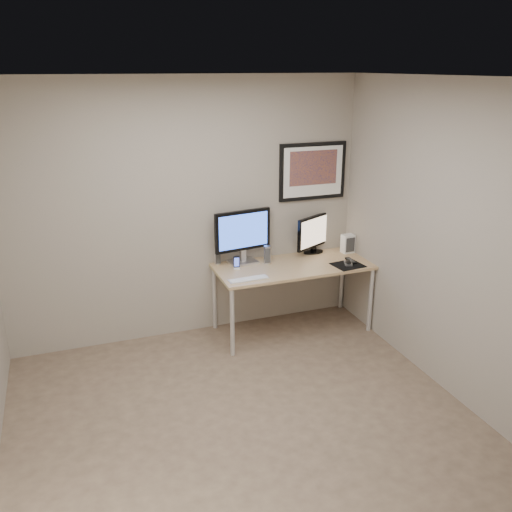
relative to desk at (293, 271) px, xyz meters
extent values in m
plane|color=brown|center=(-1.00, -1.35, -0.66)|extent=(3.60, 3.60, 0.00)
plane|color=white|center=(-1.00, -1.35, 1.94)|extent=(3.60, 3.60, 0.00)
plane|color=gray|center=(-1.00, 0.35, 0.64)|extent=(3.60, 0.00, 3.60)
plane|color=gray|center=(0.80, -1.35, 0.64)|extent=(0.00, 3.40, 3.40)
cube|color=#966748|center=(0.00, 0.00, 0.05)|extent=(1.60, 0.70, 0.03)
cylinder|color=silver|center=(-0.76, -0.31, -0.31)|extent=(0.04, 0.04, 0.70)
cylinder|color=silver|center=(-0.76, 0.31, -0.31)|extent=(0.04, 0.04, 0.70)
cylinder|color=silver|center=(0.76, -0.31, -0.31)|extent=(0.04, 0.04, 0.70)
cylinder|color=silver|center=(0.76, 0.31, -0.31)|extent=(0.04, 0.04, 0.70)
cube|color=black|center=(0.35, 0.33, 0.96)|extent=(0.75, 0.03, 0.60)
cube|color=silver|center=(0.35, 0.32, 0.96)|extent=(0.67, 0.00, 0.52)
cube|color=#CA621B|center=(0.35, 0.31, 1.00)|extent=(0.54, 0.00, 0.36)
cube|color=#BABABF|center=(-0.46, 0.24, 0.08)|extent=(0.31, 0.24, 0.02)
cube|color=#BABABF|center=(-0.46, 0.24, 0.15)|extent=(0.06, 0.05, 0.12)
cube|color=black|center=(-0.46, 0.24, 0.42)|extent=(0.61, 0.13, 0.42)
cube|color=#2445AB|center=(-0.46, 0.22, 0.42)|extent=(0.54, 0.08, 0.35)
cube|color=black|center=(0.37, 0.28, 0.08)|extent=(0.26, 0.21, 0.02)
cube|color=black|center=(0.37, 0.28, 0.11)|extent=(0.06, 0.06, 0.05)
cube|color=black|center=(0.37, 0.28, 0.31)|extent=(0.49, 0.27, 0.35)
cube|color=tan|center=(0.37, 0.26, 0.31)|extent=(0.43, 0.23, 0.30)
cylinder|color=#BABABF|center=(-0.72, 0.31, 0.15)|extent=(0.07, 0.07, 0.17)
cylinder|color=#BABABF|center=(-0.23, 0.15, 0.16)|extent=(0.09, 0.09, 0.19)
cube|color=black|center=(-0.58, 0.10, 0.13)|extent=(0.07, 0.07, 0.13)
cube|color=silver|center=(-0.56, -0.22, 0.07)|extent=(0.39, 0.12, 0.01)
cube|color=black|center=(0.53, -0.20, 0.07)|extent=(0.33, 0.30, 0.00)
ellipsoid|color=black|center=(0.54, -0.19, 0.09)|extent=(0.10, 0.13, 0.04)
cube|color=black|center=(0.61, -0.11, 0.08)|extent=(0.06, 0.19, 0.02)
cube|color=silver|center=(0.72, 0.16, 0.17)|extent=(0.14, 0.11, 0.20)
camera|label=1|loc=(-2.15, -4.77, 2.01)|focal=38.00mm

